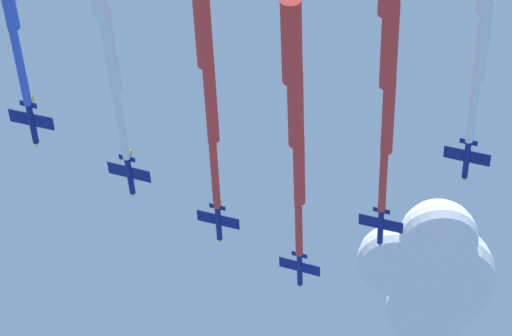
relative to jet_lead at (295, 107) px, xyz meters
name	(u,v)px	position (x,y,z in m)	size (l,w,h in m)	color
jet_lead	(295,107)	(0.00, 0.00, 0.00)	(66.18, 20.37, 4.54)	navy
jet_port_inner	(201,14)	(15.97, -18.56, -0.23)	(75.44, 21.87, 4.47)	navy
jet_starboard_inner	(389,43)	(17.34, 11.68, -2.34)	(67.52, 20.44, 4.49)	navy
cloud_puff	(432,272)	(-55.78, 43.17, 19.99)	(37.81, 31.30, 25.93)	white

